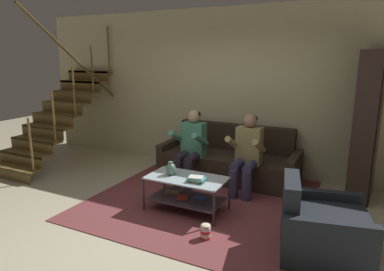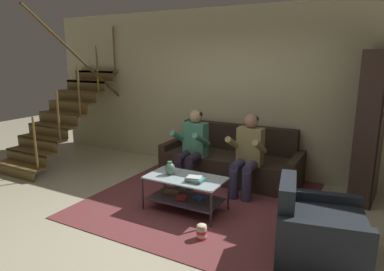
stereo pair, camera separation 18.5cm
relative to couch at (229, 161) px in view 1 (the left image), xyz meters
The scene contains 13 objects.
ground 1.97m from the couch, 93.67° to the right, with size 16.80×16.80×0.00m, color beige.
back_partition 1.27m from the couch, 103.71° to the left, with size 8.40×0.12×2.90m, color #C3BC91.
staircase_run 3.43m from the couch, behind, with size 1.08×2.57×2.87m.
couch is the anchor object (origin of this frame).
person_seated_left 0.80m from the couch, 132.13° to the right, with size 0.50×0.58×1.22m.
person_seated_right 0.80m from the couch, 47.82° to the right, with size 0.50×0.58×1.23m.
coffee_table 1.47m from the couch, 92.34° to the right, with size 1.06×0.57×0.48m.
area_rug 0.91m from the couch, 91.84° to the right, with size 3.00×3.42×0.01m.
vase 1.54m from the couch, 101.17° to the right, with size 0.14×0.14×0.19m.
book_stack 1.58m from the couch, 85.10° to the right, with size 0.23×0.19×0.07m.
bookshelf 2.22m from the couch, ahead, with size 0.39×0.97×2.15m.
armchair 2.43m from the couch, 45.78° to the right, with size 1.04×1.05×0.81m.
popcorn_tub 2.12m from the couch, 76.55° to the right, with size 0.12×0.12×0.19m.
Camera 1 is at (2.08, -3.38, 2.06)m, focal length 32.00 mm.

